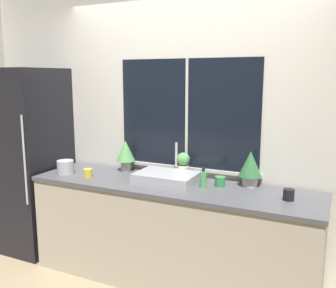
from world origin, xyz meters
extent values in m
cube|color=silver|center=(0.00, 0.71, 1.35)|extent=(8.00, 0.06, 2.70)
cube|color=black|center=(0.00, 0.67, 1.47)|extent=(1.36, 0.01, 0.99)
cube|color=beige|center=(0.00, 0.66, 1.47)|extent=(0.02, 0.01, 0.99)
cube|color=beige|center=(0.00, 0.66, 0.96)|extent=(1.42, 0.04, 0.03)
cube|color=silver|center=(-2.30, 1.50, 1.35)|extent=(0.06, 7.00, 2.70)
cube|color=#B2A893|center=(0.00, 0.32, 0.43)|extent=(2.51, 0.64, 0.86)
cube|color=#4C4C51|center=(0.00, 0.32, 0.88)|extent=(2.53, 0.66, 0.03)
cube|color=black|center=(-1.67, 0.35, 0.94)|extent=(0.71, 0.70, 1.89)
cylinder|color=silver|center=(-1.34, -0.01, 1.04)|extent=(0.02, 0.02, 0.85)
cube|color=#ADADB2|center=(-0.05, 0.34, 0.94)|extent=(0.52, 0.36, 0.09)
cylinder|color=#B7B7BC|center=(-0.05, 0.55, 0.91)|extent=(0.04, 0.04, 0.03)
cylinder|color=#B7B7BC|center=(-0.05, 0.55, 1.07)|extent=(0.02, 0.02, 0.29)
cylinder|color=silver|center=(-0.60, 0.57, 0.94)|extent=(0.10, 0.10, 0.10)
cone|color=#569951|center=(-0.60, 0.57, 1.09)|extent=(0.18, 0.18, 0.20)
cylinder|color=silver|center=(0.01, 0.57, 0.95)|extent=(0.10, 0.10, 0.11)
sphere|color=#569951|center=(0.01, 0.57, 1.07)|extent=(0.12, 0.12, 0.12)
cylinder|color=silver|center=(0.62, 0.57, 0.94)|extent=(0.13, 0.13, 0.08)
cone|color=#2D6638|center=(0.62, 0.57, 1.08)|extent=(0.19, 0.19, 0.21)
cylinder|color=#519E5B|center=(0.28, 0.35, 0.96)|extent=(0.06, 0.06, 0.14)
cylinder|color=black|center=(0.28, 0.35, 1.05)|extent=(0.03, 0.03, 0.04)
cylinder|color=black|center=(0.97, 0.32, 0.94)|extent=(0.08, 0.08, 0.09)
cylinder|color=#38844C|center=(0.40, 0.44, 0.93)|extent=(0.09, 0.09, 0.08)
cylinder|color=gold|center=(-0.79, 0.21, 0.93)|extent=(0.08, 0.08, 0.08)
cylinder|color=#B2B2B7|center=(-1.06, 0.21, 0.96)|extent=(0.16, 0.16, 0.13)
cone|color=#B2B2B7|center=(-1.06, 0.21, 1.03)|extent=(0.13, 0.13, 0.01)
camera|label=1|loc=(1.31, -2.49, 1.81)|focal=40.00mm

